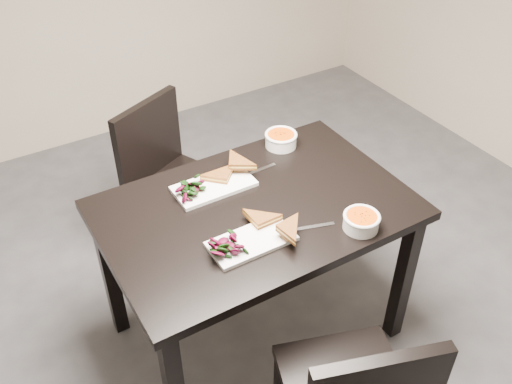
{
  "coord_description": "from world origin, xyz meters",
  "views": [
    {
      "loc": [
        -0.49,
        -1.01,
        2.16
      ],
      "look_at": [
        0.39,
        0.46,
        0.82
      ],
      "focal_mm": 39.75,
      "sensor_mm": 36.0,
      "label": 1
    }
  ],
  "objects_px": {
    "soup_bowl_near": "(361,221)",
    "soup_bowl_far": "(281,139)",
    "chair_far": "(169,174)",
    "table": "(256,225)",
    "plate_far": "(214,186)",
    "plate_near": "(252,241)"
  },
  "relations": [
    {
      "from": "soup_bowl_near",
      "to": "plate_far",
      "type": "xyz_separation_m",
      "value": [
        -0.36,
        0.5,
        -0.03
      ]
    },
    {
      "from": "table",
      "to": "plate_far",
      "type": "height_order",
      "value": "plate_far"
    },
    {
      "from": "plate_near",
      "to": "plate_far",
      "type": "distance_m",
      "value": 0.36
    },
    {
      "from": "chair_far",
      "to": "soup_bowl_far",
      "type": "distance_m",
      "value": 0.64
    },
    {
      "from": "chair_far",
      "to": "plate_near",
      "type": "distance_m",
      "value": 0.93
    },
    {
      "from": "plate_near",
      "to": "plate_far",
      "type": "bearing_deg",
      "value": 84.43
    },
    {
      "from": "plate_near",
      "to": "soup_bowl_far",
      "type": "xyz_separation_m",
      "value": [
        0.44,
        0.48,
        0.03
      ]
    },
    {
      "from": "chair_far",
      "to": "plate_far",
      "type": "bearing_deg",
      "value": -115.68
    },
    {
      "from": "soup_bowl_near",
      "to": "soup_bowl_far",
      "type": "bearing_deg",
      "value": 85.62
    },
    {
      "from": "plate_far",
      "to": "soup_bowl_far",
      "type": "relative_size",
      "value": 2.25
    },
    {
      "from": "chair_far",
      "to": "soup_bowl_near",
      "type": "xyz_separation_m",
      "value": [
        0.35,
        -1.03,
        0.3
      ]
    },
    {
      "from": "chair_far",
      "to": "soup_bowl_far",
      "type": "relative_size",
      "value": 5.83
    },
    {
      "from": "table",
      "to": "soup_bowl_near",
      "type": "xyz_separation_m",
      "value": [
        0.27,
        -0.31,
        0.13
      ]
    },
    {
      "from": "table",
      "to": "soup_bowl_far",
      "type": "distance_m",
      "value": 0.46
    },
    {
      "from": "plate_near",
      "to": "soup_bowl_far",
      "type": "bearing_deg",
      "value": 47.71
    },
    {
      "from": "plate_far",
      "to": "soup_bowl_far",
      "type": "bearing_deg",
      "value": 16.66
    },
    {
      "from": "table",
      "to": "plate_near",
      "type": "distance_m",
      "value": 0.24
    },
    {
      "from": "plate_near",
      "to": "plate_far",
      "type": "xyz_separation_m",
      "value": [
        0.04,
        0.36,
        0.0
      ]
    },
    {
      "from": "soup_bowl_near",
      "to": "soup_bowl_far",
      "type": "xyz_separation_m",
      "value": [
        0.05,
        0.62,
        0.0
      ]
    },
    {
      "from": "table",
      "to": "plate_far",
      "type": "xyz_separation_m",
      "value": [
        -0.09,
        0.19,
        0.11
      ]
    },
    {
      "from": "table",
      "to": "soup_bowl_far",
      "type": "relative_size",
      "value": 8.23
    },
    {
      "from": "plate_near",
      "to": "soup_bowl_near",
      "type": "bearing_deg",
      "value": -19.56
    }
  ]
}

